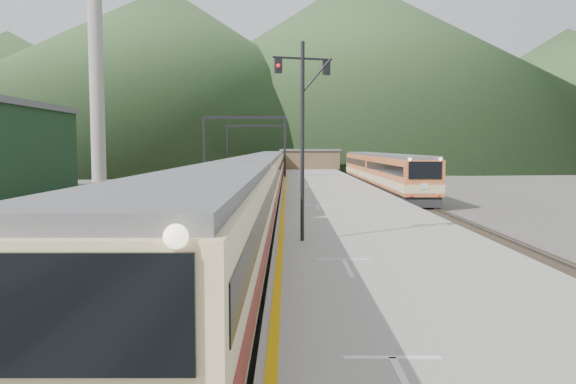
{
  "coord_description": "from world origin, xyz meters",
  "views": [
    {
      "loc": [
        2.09,
        -9.66,
        4.41
      ],
      "look_at": [
        2.13,
        20.4,
        2.0
      ],
      "focal_mm": 35.0,
      "sensor_mm": 36.0,
      "label": 1
    }
  ],
  "objects_px": {
    "signal_mast": "(302,121)",
    "worker": "(100,248)",
    "main_train": "(262,176)",
    "second_train": "(379,172)"
  },
  "relations": [
    {
      "from": "second_train",
      "to": "main_train",
      "type": "bearing_deg",
      "value": -136.26
    },
    {
      "from": "second_train",
      "to": "worker",
      "type": "xyz_separation_m",
      "value": [
        -15.88,
        -38.01,
        -0.98
      ]
    },
    {
      "from": "main_train",
      "to": "second_train",
      "type": "height_order",
      "value": "main_train"
    },
    {
      "from": "worker",
      "to": "second_train",
      "type": "bearing_deg",
      "value": -96.62
    },
    {
      "from": "main_train",
      "to": "second_train",
      "type": "bearing_deg",
      "value": 43.74
    },
    {
      "from": "signal_mast",
      "to": "worker",
      "type": "relative_size",
      "value": 3.81
    },
    {
      "from": "second_train",
      "to": "signal_mast",
      "type": "distance_m",
      "value": 38.08
    },
    {
      "from": "second_train",
      "to": "signal_mast",
      "type": "bearing_deg",
      "value": -103.52
    },
    {
      "from": "signal_mast",
      "to": "worker",
      "type": "height_order",
      "value": "signal_mast"
    },
    {
      "from": "signal_mast",
      "to": "worker",
      "type": "xyz_separation_m",
      "value": [
        -7.02,
        -1.14,
        -4.42
      ]
    }
  ]
}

